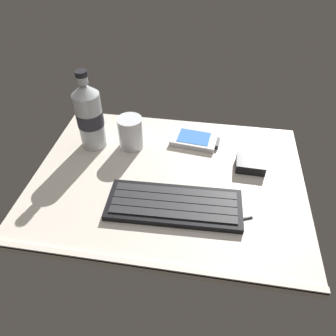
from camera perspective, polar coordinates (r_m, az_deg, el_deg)
ground_plane at (r=75.22cm, az=-0.03°, el=-2.34°), size 64.00×48.00×2.80cm
keyboard at (r=67.82cm, az=1.13°, el=-6.70°), size 29.41×12.12×1.70cm
handheld_device at (r=84.91cm, az=4.86°, el=5.24°), size 13.36×8.90×1.50cm
juice_cup at (r=81.85cm, az=-6.81°, el=6.23°), size 6.40×6.40×8.50cm
water_bottle at (r=81.31cm, az=-14.12°, el=9.26°), size 6.73×6.73×20.80cm
charger_block at (r=78.92cm, az=14.82°, el=0.71°), size 7.14×5.78×2.40cm
stylus_pen at (r=66.97cm, az=11.44°, el=-9.41°), size 9.07×4.21×0.70cm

